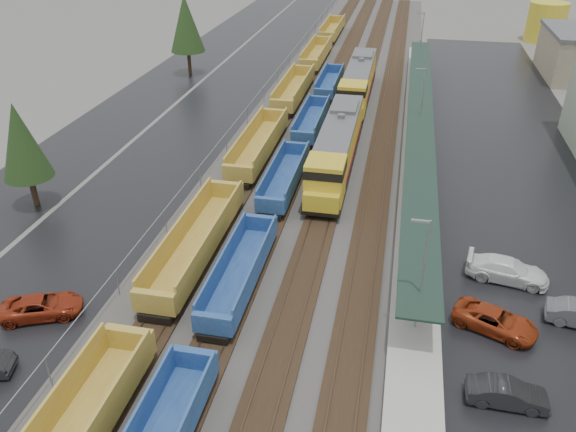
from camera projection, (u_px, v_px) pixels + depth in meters
name	position (u px, v px, depth m)	size (l,w,h in m)	color
ballast_strip	(339.00, 107.00, 69.17)	(20.00, 160.00, 0.08)	#302D2B
trackbed	(339.00, 106.00, 69.11)	(14.60, 160.00, 0.22)	black
west_parking_lot	(222.00, 99.00, 71.80)	(10.00, 160.00, 0.02)	black
west_road	(149.00, 94.00, 73.54)	(9.00, 160.00, 0.02)	black
east_commuter_lot	(511.00, 151.00, 57.40)	(16.00, 100.00, 0.02)	black
station_platform	(418.00, 137.00, 58.70)	(3.00, 80.00, 8.00)	#9E9B93
chainlink_fence	(261.00, 93.00, 68.71)	(0.08, 160.04, 2.02)	gray
tree_west_near	(21.00, 141.00, 44.68)	(3.96, 3.96, 9.00)	#332316
tree_west_far	(186.00, 23.00, 78.09)	(4.84, 4.84, 11.00)	#332316
locomotive_lead	(336.00, 149.00, 51.75)	(3.14, 20.67, 4.68)	black
locomotive_trail	(358.00, 83.00, 69.54)	(3.14, 20.67, 4.68)	black
well_string_yellow	(259.00, 145.00, 55.69)	(2.82, 124.88, 2.50)	#AD8230
well_string_blue	(266.00, 218.00, 43.48)	(2.47, 84.32, 2.19)	navy
storage_tank	(546.00, 22.00, 98.02)	(6.53, 6.53, 6.53)	gold
parked_car_west_c	(42.00, 307.00, 34.89)	(4.91, 2.26, 1.36)	maroon
parked_car_east_a	(507.00, 394.00, 28.83)	(4.14, 1.44, 1.36)	black
parked_car_east_b	(495.00, 321.00, 33.73)	(4.96, 2.29, 1.38)	#973213
parked_car_east_c	(508.00, 270.00, 38.06)	(5.41, 2.20, 1.57)	white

